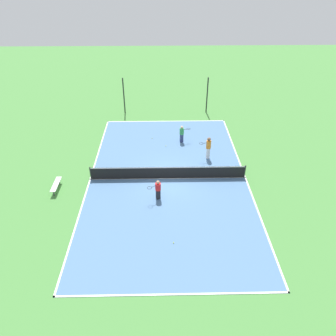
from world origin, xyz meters
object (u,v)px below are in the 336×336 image
(tennis_net, at_px, (168,172))
(player_coach_red, at_px, (158,189))
(player_center_orange, at_px, (208,146))
(tennis_ball_left_sideline, at_px, (152,138))
(player_far_green, at_px, (182,133))
(fence_post_back_left, at_px, (124,96))
(tennis_ball_near_net, at_px, (166,146))
(bench, at_px, (56,185))
(tennis_ball_midcourt, at_px, (174,243))
(fence_post_back_right, at_px, (207,95))

(tennis_net, xyz_separation_m, player_coach_red, (-0.70, -2.28, 0.29))
(player_center_orange, xyz_separation_m, tennis_ball_left_sideline, (-4.40, 3.35, -1.02))
(player_far_green, height_order, fence_post_back_left, fence_post_back_left)
(fence_post_back_left, bearing_deg, tennis_ball_near_net, -60.13)
(bench, bearing_deg, player_far_green, -53.82)
(fence_post_back_left, bearing_deg, tennis_ball_midcourt, -76.56)
(player_far_green, xyz_separation_m, fence_post_back_right, (2.81, 6.22, 0.91))
(tennis_ball_left_sideline, xyz_separation_m, tennis_ball_midcourt, (1.43, -12.25, 0.00))
(tennis_net, height_order, fence_post_back_left, fence_post_back_left)
(tennis_ball_left_sideline, xyz_separation_m, tennis_ball_near_net, (1.17, -1.38, 0.00))
(tennis_net, xyz_separation_m, fence_post_back_right, (4.08, 11.57, 1.24))
(player_coach_red, bearing_deg, player_far_green, -131.97)
(tennis_net, relative_size, player_center_orange, 6.02)
(player_center_orange, relative_size, player_far_green, 1.22)
(bench, relative_size, tennis_ball_near_net, 25.26)
(tennis_ball_left_sideline, distance_m, tennis_ball_midcourt, 12.34)
(tennis_ball_midcourt, bearing_deg, tennis_ball_near_net, 91.40)
(tennis_ball_midcourt, bearing_deg, fence_post_back_left, 103.44)
(player_coach_red, relative_size, fence_post_back_left, 0.40)
(tennis_net, relative_size, player_far_green, 7.36)
(tennis_ball_left_sideline, xyz_separation_m, fence_post_back_right, (5.33, 5.57, 1.72))
(tennis_ball_near_net, xyz_separation_m, fence_post_back_right, (4.17, 6.95, 1.72))
(player_far_green, distance_m, tennis_ball_near_net, 1.74)
(player_center_orange, bearing_deg, fence_post_back_right, -107.36)
(tennis_net, xyz_separation_m, tennis_ball_left_sideline, (-1.25, 6.01, -0.48))
(tennis_ball_left_sideline, height_order, fence_post_back_right, fence_post_back_right)
(player_coach_red, xyz_separation_m, tennis_ball_near_net, (0.61, 6.91, -0.77))
(player_coach_red, relative_size, tennis_ball_left_sideline, 20.89)
(tennis_ball_midcourt, distance_m, fence_post_back_left, 18.40)
(tennis_ball_near_net, bearing_deg, tennis_ball_midcourt, -88.60)
(player_center_orange, height_order, fence_post_back_left, fence_post_back_left)
(player_center_orange, distance_m, fence_post_back_right, 8.99)
(tennis_net, height_order, fence_post_back_right, fence_post_back_right)
(player_coach_red, distance_m, tennis_ball_midcourt, 4.13)
(player_far_green, bearing_deg, fence_post_back_right, 49.79)
(tennis_net, distance_m, player_coach_red, 2.40)
(tennis_net, xyz_separation_m, player_center_orange, (3.14, 2.66, 0.55))
(player_far_green, height_order, tennis_ball_near_net, player_far_green)
(tennis_net, relative_size, tennis_ball_near_net, 161.25)
(fence_post_back_right, bearing_deg, fence_post_back_left, 180.00)
(fence_post_back_left, bearing_deg, tennis_ball_left_sideline, -63.10)
(player_coach_red, bearing_deg, tennis_ball_near_net, -122.58)
(tennis_ball_left_sideline, bearing_deg, fence_post_back_left, 116.90)
(fence_post_back_right, bearing_deg, player_center_orange, -95.99)
(tennis_ball_near_net, distance_m, fence_post_back_left, 8.20)
(player_center_orange, distance_m, fence_post_back_left, 11.50)
(player_coach_red, xyz_separation_m, tennis_ball_left_sideline, (-0.56, 8.29, -0.77))
(tennis_ball_midcourt, bearing_deg, player_far_green, 84.63)
(tennis_net, height_order, player_coach_red, player_coach_red)
(tennis_ball_midcourt, xyz_separation_m, fence_post_back_left, (-4.26, 17.82, 1.72))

